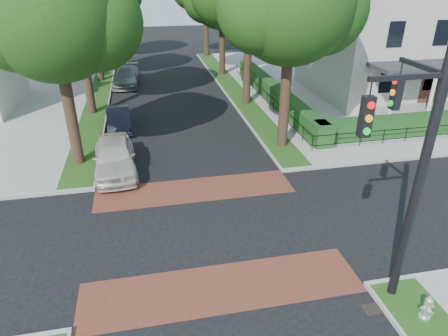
{
  "coord_description": "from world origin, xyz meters",
  "views": [
    {
      "loc": [
        -1.9,
        -12.69,
        9.23
      ],
      "look_at": [
        1.14,
        2.04,
        1.6
      ],
      "focal_mm": 32.0,
      "sensor_mm": 36.0,
      "label": 1
    }
  ],
  "objects": [
    {
      "name": "tree_left_near",
      "position": [
        -5.4,
        7.23,
        7.27
      ],
      "size": [
        7.5,
        6.45,
        10.2
      ],
      "color": "black",
      "rests_on": "sidewalk_nw"
    },
    {
      "name": "fence_main_road",
      "position": [
        6.9,
        15.0,
        0.6
      ],
      "size": [
        0.06,
        18.0,
        0.9
      ],
      "primitive_type": null,
      "color": "black",
      "rests_on": "sidewalk_ne"
    },
    {
      "name": "sidewalk_ne",
      "position": [
        19.5,
        19.0,
        0.07
      ],
      "size": [
        30.0,
        30.0,
        0.15
      ],
      "primitive_type": "cube",
      "color": "gray",
      "rests_on": "ground"
    },
    {
      "name": "ground",
      "position": [
        0.0,
        0.0,
        0.0
      ],
      "size": [
        120.0,
        120.0,
        0.0
      ],
      "primitive_type": "plane",
      "color": "black",
      "rests_on": "ground"
    },
    {
      "name": "crosswalk_far",
      "position": [
        0.0,
        3.2,
        0.01
      ],
      "size": [
        9.0,
        2.2,
        0.01
      ],
      "primitive_type": "cube",
      "color": "brown",
      "rests_on": "ground"
    },
    {
      "name": "fire_hydrant",
      "position": [
        5.44,
        -5.72,
        0.53
      ],
      "size": [
        0.43,
        0.45,
        0.81
      ],
      "rotation": [
        0.0,
        0.0,
        0.32
      ],
      "color": "silver",
      "rests_on": "sidewalk_se"
    },
    {
      "name": "grass_strip_ne",
      "position": [
        5.4,
        19.1,
        0.16
      ],
      "size": [
        1.6,
        29.8,
        0.02
      ],
      "primitive_type": "cube",
      "color": "#224413",
      "rests_on": "sidewalk_ne"
    },
    {
      "name": "parked_car_rear",
      "position": [
        -3.25,
        22.41,
        0.75
      ],
      "size": [
        2.57,
        5.34,
        1.5
      ],
      "primitive_type": "imported",
      "rotation": [
        0.0,
        0.0,
        -0.09
      ],
      "color": "gray",
      "rests_on": "ground"
    },
    {
      "name": "storm_drain",
      "position": [
        4.3,
        -5.0,
        0.01
      ],
      "size": [
        0.65,
        0.45,
        0.01
      ],
      "primitive_type": "cube",
      "color": "black",
      "rests_on": "ground"
    },
    {
      "name": "house_victorian",
      "position": [
        17.51,
        15.92,
        6.02
      ],
      "size": [
        13.0,
        13.05,
        12.48
      ],
      "color": "#BCB8A8",
      "rests_on": "sidewalk_ne"
    },
    {
      "name": "tree_right_near",
      "position": [
        5.6,
        7.24,
        7.63
      ],
      "size": [
        7.75,
        6.67,
        10.66
      ],
      "color": "black",
      "rests_on": "sidewalk_ne"
    },
    {
      "name": "crosswalk_near",
      "position": [
        0.0,
        -3.2,
        0.01
      ],
      "size": [
        9.0,
        2.2,
        0.01
      ],
      "primitive_type": "cube",
      "color": "brown",
      "rests_on": "ground"
    },
    {
      "name": "parked_car_middle",
      "position": [
        -3.6,
        11.82,
        0.67
      ],
      "size": [
        1.66,
        4.12,
        1.33
      ],
      "primitive_type": "imported",
      "rotation": [
        0.0,
        0.0,
        0.06
      ],
      "color": "black",
      "rests_on": "ground"
    },
    {
      "name": "grass_strip_nw",
      "position": [
        -5.4,
        19.1,
        0.16
      ],
      "size": [
        1.6,
        29.8,
        0.02
      ],
      "primitive_type": "cube",
      "color": "#224413",
      "rests_on": "sidewalk_nw"
    },
    {
      "name": "parked_car_front",
      "position": [
        -3.6,
        5.83,
        0.84
      ],
      "size": [
        2.29,
        5.05,
        1.68
      ],
      "primitive_type": "imported",
      "rotation": [
        0.0,
        0.0,
        0.06
      ],
      "color": "beige",
      "rests_on": "ground"
    },
    {
      "name": "hedge_main_road",
      "position": [
        7.7,
        15.0,
        0.75
      ],
      "size": [
        1.0,
        18.0,
        1.2
      ],
      "primitive_type": "cube",
      "color": "#194518",
      "rests_on": "sidewalk_ne"
    },
    {
      "name": "traffic_signal",
      "position": [
        4.89,
        -4.41,
        4.71
      ],
      "size": [
        2.17,
        2.0,
        8.0
      ],
      "color": "black",
      "rests_on": "sidewalk_se"
    }
  ]
}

